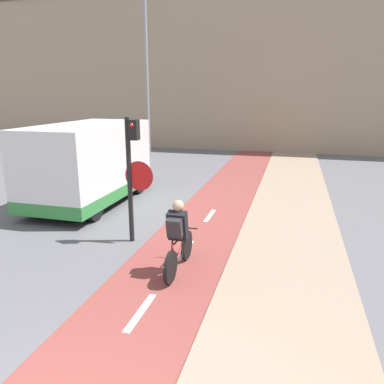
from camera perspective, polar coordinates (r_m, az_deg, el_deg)
The scene contains 5 objects.
building_row_background at distance 25.00m, azimuth 10.85°, elevation 17.93°, with size 60.00×5.20×9.65m.
traffic_light_pole at distance 8.47m, azimuth -9.04°, elevation 3.87°, with size 0.67×0.25×2.87m.
street_lamp_far at distance 17.45m, azimuth -6.95°, elevation 18.93°, with size 0.36×0.36×7.74m.
cyclist_near at distance 7.17m, azimuth -2.14°, elevation -7.04°, with size 0.46×1.68×1.45m.
van at distance 12.03m, azimuth -15.44°, elevation 3.97°, with size 2.19×4.66×2.47m.
Camera 1 is at (2.16, -1.82, 3.37)m, focal length 35.00 mm.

